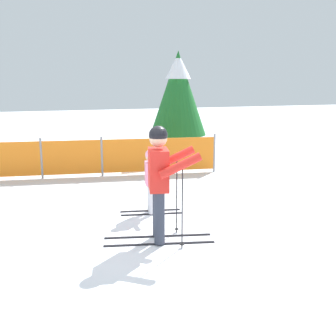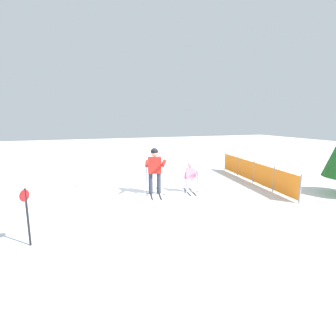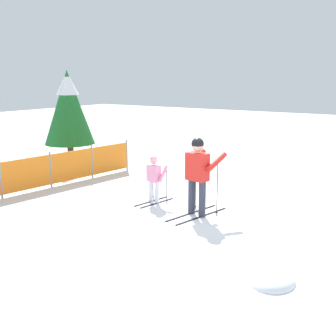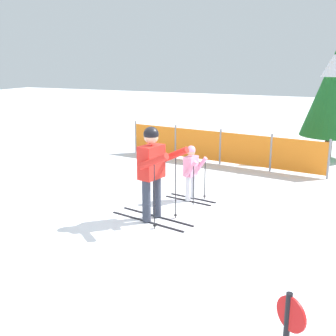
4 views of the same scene
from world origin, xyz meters
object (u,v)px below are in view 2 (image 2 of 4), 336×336
object	(u,v)px
skier_adult	(155,167)
safety_fence	(254,172)
skier_child	(190,175)
trail_marker	(27,211)

from	to	relation	value
skier_adult	safety_fence	world-z (taller)	skier_adult
skier_adult	skier_child	distance (m)	1.51
safety_fence	skier_child	bearing A→B (deg)	-83.28
skier_adult	trail_marker	xyz separation A→B (m)	(3.16, -4.10, -0.25)
trail_marker	safety_fence	bearing A→B (deg)	110.26
safety_fence	trail_marker	distance (m)	9.60
skier_child	safety_fence	bearing A→B (deg)	106.56
skier_child	trail_marker	world-z (taller)	trail_marker
skier_adult	safety_fence	distance (m)	4.94
skier_adult	skier_child	world-z (taller)	skier_adult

